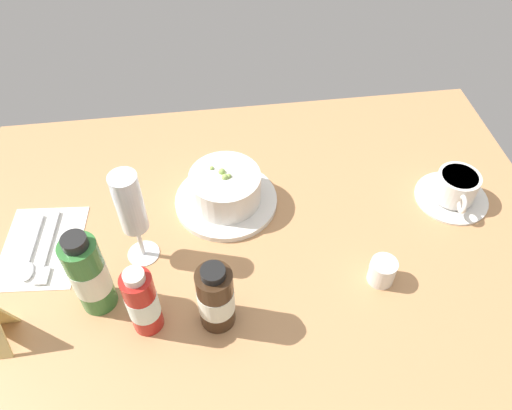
% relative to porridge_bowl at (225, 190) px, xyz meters
% --- Properties ---
extents(ground_plane, '(1.10, 0.84, 0.03)m').
position_rel_porridge_bowl_xyz_m(ground_plane, '(-0.06, 0.12, -0.05)').
color(ground_plane, '#B27F51').
extents(porridge_bowl, '(0.20, 0.20, 0.08)m').
position_rel_porridge_bowl_xyz_m(porridge_bowl, '(0.00, 0.00, 0.00)').
color(porridge_bowl, silver).
rests_on(porridge_bowl, ground_plane).
extents(cutlery_setting, '(0.16, 0.20, 0.01)m').
position_rel_porridge_bowl_xyz_m(cutlery_setting, '(0.34, 0.07, -0.03)').
color(cutlery_setting, silver).
rests_on(cutlery_setting, ground_plane).
extents(coffee_cup, '(0.14, 0.14, 0.06)m').
position_rel_porridge_bowl_xyz_m(coffee_cup, '(-0.44, 0.05, -0.01)').
color(coffee_cup, silver).
rests_on(coffee_cup, ground_plane).
extents(creamer_jug, '(0.06, 0.05, 0.05)m').
position_rel_porridge_bowl_xyz_m(creamer_jug, '(-0.25, 0.21, -0.01)').
color(creamer_jug, silver).
rests_on(creamer_jug, ground_plane).
extents(wine_glass, '(0.06, 0.06, 0.20)m').
position_rel_porridge_bowl_xyz_m(wine_glass, '(0.16, 0.10, 0.09)').
color(wine_glass, white).
rests_on(wine_glass, ground_plane).
extents(sauce_bottle_brown, '(0.06, 0.06, 0.14)m').
position_rel_porridge_bowl_xyz_m(sauce_bottle_brown, '(0.04, 0.25, 0.03)').
color(sauce_bottle_brown, '#382314').
rests_on(sauce_bottle_brown, ground_plane).
extents(sauce_bottle_green, '(0.06, 0.06, 0.17)m').
position_rel_porridge_bowl_xyz_m(sauce_bottle_green, '(0.23, 0.19, 0.04)').
color(sauce_bottle_green, '#337233').
rests_on(sauce_bottle_green, ground_plane).
extents(sauce_bottle_red, '(0.05, 0.05, 0.14)m').
position_rel_porridge_bowl_xyz_m(sauce_bottle_red, '(0.15, 0.24, 0.03)').
color(sauce_bottle_red, '#B21E19').
rests_on(sauce_bottle_red, ground_plane).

